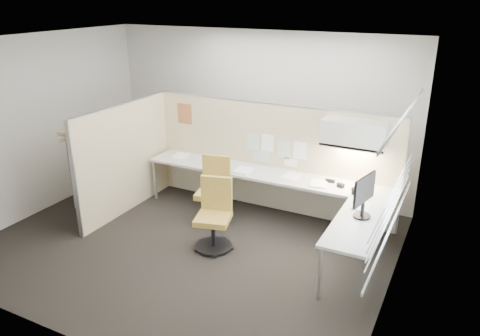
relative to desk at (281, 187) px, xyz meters
The scene contains 27 objects.
floor 1.58m from the desk, 129.58° to the right, with size 5.50×4.50×0.01m, color black.
ceiling 2.64m from the desk, 129.58° to the right, with size 5.50×4.50×0.01m, color white.
wall_back 1.66m from the desk, 129.62° to the left, with size 5.50×0.02×2.80m, color beige.
wall_front 3.59m from the desk, 105.41° to the right, with size 5.50×0.02×2.80m, color beige.
wall_left 3.93m from the desk, 162.99° to the right, with size 0.02×4.50×2.80m, color beige.
wall_right 2.28m from the desk, 31.75° to the right, with size 0.02×4.50×2.80m, color beige.
window_pane 2.32m from the desk, 32.11° to the right, with size 0.01×2.80×1.30m, color #95A1AD.
partition_back 0.67m from the desk, 128.75° to the left, with size 4.10×0.06×1.75m, color beige.
partition_left 2.52m from the desk, 165.56° to the right, with size 0.06×2.20×1.75m, color beige.
desk is the anchor object (origin of this frame).
overhead_bin 1.35m from the desk, 15.24° to the left, with size 0.90×0.36×0.38m, color beige.
task_light_strip 1.22m from the desk, 15.24° to the left, with size 0.60×0.06×0.02m, color #FFEABF.
pinned_papers 0.69m from the desk, 124.37° to the left, with size 1.01×0.00×0.47m.
poster 2.19m from the desk, 167.47° to the left, with size 0.28×0.00×0.35m, color orange.
chair_left 1.04m from the desk, 161.08° to the right, with size 0.56×0.57×1.00m.
chair_right 1.20m from the desk, 118.13° to the right, with size 0.56×0.58×0.98m.
monitor 1.60m from the desk, 27.18° to the right, with size 0.22×0.52×0.55m.
phone 1.20m from the desk, ahead, with size 0.25×0.23×0.12m.
stapler 0.74m from the desk, 17.79° to the left, with size 0.14×0.04×0.05m, color black.
tape_dispenser 0.89m from the desk, ahead, with size 0.10×0.06×0.06m, color black.
coat_hook 3.10m from the desk, 147.10° to the right, with size 0.18×0.44×1.34m.
paper_stack_0 1.93m from the desk, behind, with size 0.23×0.30×0.03m, color white.
paper_stack_1 1.22m from the desk, behind, with size 0.23×0.30×0.02m, color white.
paper_stack_2 0.68m from the desk, behind, with size 0.23×0.30×0.04m, color white.
paper_stack_3 0.23m from the desk, 64.47° to the left, with size 0.23×0.30×0.01m, color white.
paper_stack_4 0.58m from the desk, ahead, with size 0.23×0.30×0.02m, color white.
paper_stack_5 1.36m from the desk, 17.09° to the right, with size 0.23×0.30×0.02m, color white.
Camera 1 is at (3.31, -4.96, 3.39)m, focal length 35.00 mm.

